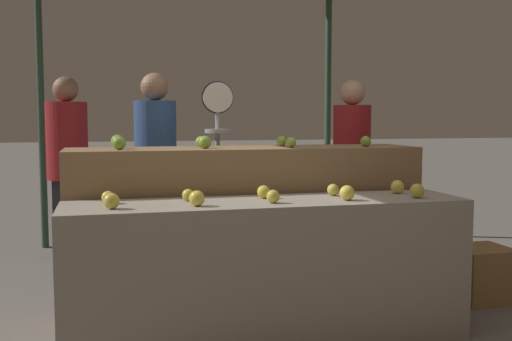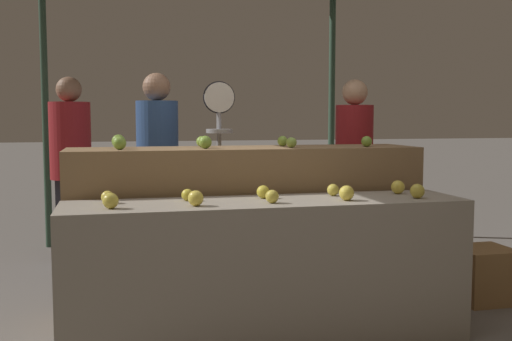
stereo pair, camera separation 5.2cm
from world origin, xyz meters
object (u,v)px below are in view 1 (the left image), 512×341
at_px(produce_scale, 218,142).
at_px(wooden_crate_side, 481,274).
at_px(person_customer_left, 352,160).
at_px(person_vendor_at_scale, 156,162).
at_px(person_customer_right, 67,158).

height_order(produce_scale, wooden_crate_side, produce_scale).
height_order(produce_scale, person_customer_left, person_customer_left).
xyz_separation_m(person_vendor_at_scale, person_customer_right, (-0.71, 0.70, -0.00)).
bearing_deg(produce_scale, person_customer_left, 13.54).
distance_m(person_customer_right, wooden_crate_side, 3.52).
height_order(person_customer_left, person_customer_right, person_customer_right).
bearing_deg(person_vendor_at_scale, person_customer_left, 161.32).
bearing_deg(produce_scale, person_customer_right, 137.57).
bearing_deg(person_customer_left, person_vendor_at_scale, -21.73).
relative_size(produce_scale, person_customer_right, 0.95).
bearing_deg(person_vendor_at_scale, produce_scale, 124.82).
xyz_separation_m(produce_scale, person_customer_right, (-1.15, 1.05, -0.17)).
xyz_separation_m(person_customer_right, wooden_crate_side, (2.94, -1.77, -0.77)).
height_order(person_vendor_at_scale, person_customer_right, person_customer_right).
xyz_separation_m(person_customer_left, wooden_crate_side, (0.59, -1.01, -0.76)).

